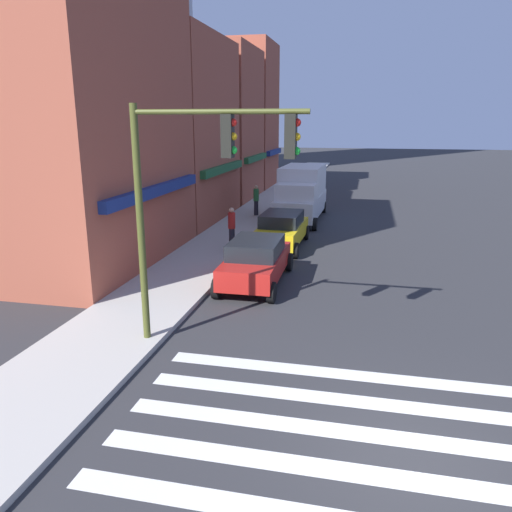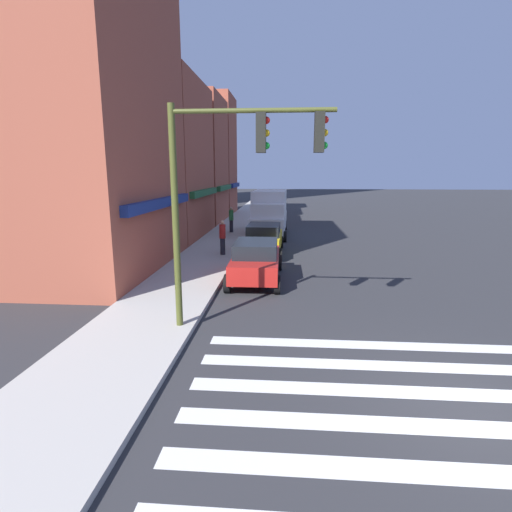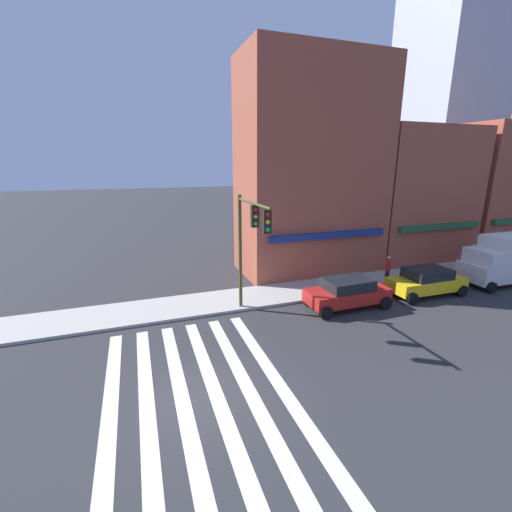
% 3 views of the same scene
% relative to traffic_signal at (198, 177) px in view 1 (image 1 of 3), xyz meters
% --- Properties ---
extents(ground_plane, '(200.00, 200.00, 0.00)m').
position_rel_traffic_signal_xyz_m(ground_plane, '(-3.36, -4.88, -4.30)').
color(ground_plane, '#2D2D30').
extents(sidewalk_left, '(120.00, 3.00, 0.15)m').
position_rel_traffic_signal_xyz_m(sidewalk_left, '(-3.36, 2.62, -4.22)').
color(sidewalk_left, '#B2ADA3').
rests_on(sidewalk_left, ground_plane).
extents(crosswalk_stripes, '(5.96, 10.80, 0.01)m').
position_rel_traffic_signal_xyz_m(crosswalk_stripes, '(-3.36, -4.88, -4.29)').
color(crosswalk_stripes, silver).
rests_on(crosswalk_stripes, ground_plane).
extents(storefront_row, '(32.35, 5.30, 14.00)m').
position_rel_traffic_signal_xyz_m(storefront_row, '(17.11, 6.62, 1.65)').
color(storefront_row, '#9E4C38').
rests_on(storefront_row, ground_plane).
extents(traffic_signal, '(0.32, 4.16, 5.95)m').
position_rel_traffic_signal_xyz_m(traffic_signal, '(0.00, 0.00, 0.00)').
color(traffic_signal, '#474C1E').
rests_on(traffic_signal, ground_plane).
extents(sedan_red, '(4.42, 2.02, 1.59)m').
position_rel_traffic_signal_xyz_m(sedan_red, '(5.35, -0.18, -3.45)').
color(sedan_red, '#B21E19').
rests_on(sedan_red, ground_plane).
extents(sedan_yellow, '(4.44, 2.02, 1.59)m').
position_rel_traffic_signal_xyz_m(sedan_yellow, '(10.69, -0.18, -3.45)').
color(sedan_yellow, yellow).
rests_on(sedan_yellow, ground_plane).
extents(box_truck_white, '(6.26, 2.42, 3.04)m').
position_rel_traffic_signal_xyz_m(box_truck_white, '(17.35, -0.18, -2.71)').
color(box_truck_white, white).
rests_on(box_truck_white, ground_plane).
extents(pedestrian_green_top, '(0.32, 0.32, 1.77)m').
position_rel_traffic_signal_xyz_m(pedestrian_green_top, '(17.45, 2.50, -3.22)').
color(pedestrian_green_top, '#23232D').
rests_on(pedestrian_green_top, sidewalk_left).
extents(pedestrian_red_jacket, '(0.32, 0.32, 1.77)m').
position_rel_traffic_signal_xyz_m(pedestrian_red_jacket, '(9.62, 1.86, -3.22)').
color(pedestrian_red_jacket, '#23232D').
rests_on(pedestrian_red_jacket, sidewalk_left).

